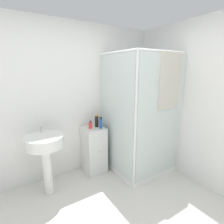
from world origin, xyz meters
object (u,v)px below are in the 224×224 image
at_px(soap_dispenser, 90,125).
at_px(shampoo_bottle_blue, 101,123).
at_px(sink, 45,148).
at_px(shampoo_bottle_tall_black, 97,121).

distance_m(soap_dispenser, shampoo_bottle_blue, 0.18).
bearing_deg(sink, shampoo_bottle_tall_black, 11.39).
relative_size(soap_dispenser, shampoo_bottle_tall_black, 0.64).
bearing_deg(shampoo_bottle_blue, soap_dispenser, 149.98).
xyz_separation_m(sink, shampoo_bottle_tall_black, (0.89, 0.18, 0.21)).
height_order(soap_dispenser, shampoo_bottle_blue, shampoo_bottle_blue).
height_order(soap_dispenser, shampoo_bottle_tall_black, shampoo_bottle_tall_black).
bearing_deg(shampoo_bottle_tall_black, soap_dispenser, -168.99).
relative_size(sink, soap_dispenser, 7.39).
height_order(sink, shampoo_bottle_blue, sink).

